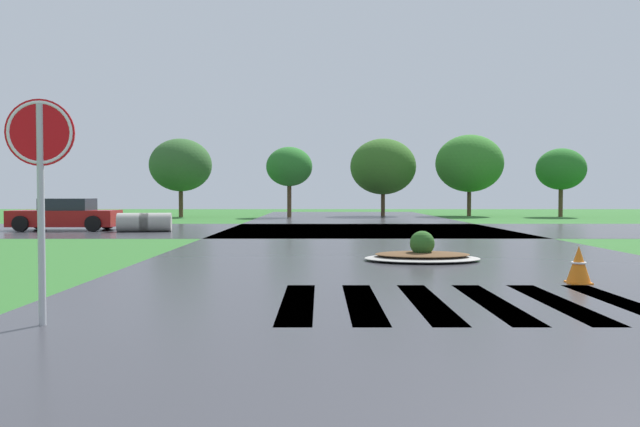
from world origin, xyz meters
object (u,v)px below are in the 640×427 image
at_px(median_island, 420,255).
at_px(car_dark_suv, 64,216).
at_px(drainage_pipe_stack, 143,222).
at_px(traffic_cone, 577,265).
at_px(stop_sign, 38,157).

height_order(median_island, car_dark_suv, car_dark_suv).
height_order(car_dark_suv, drainage_pipe_stack, car_dark_suv).
bearing_deg(drainage_pipe_stack, car_dark_suv, 163.96).
bearing_deg(traffic_cone, drainage_pipe_stack, 128.17).
distance_m(stop_sign, traffic_cone, 8.40).
xyz_separation_m(median_island, traffic_cone, (2.05, -3.56, 0.16)).
relative_size(stop_sign, traffic_cone, 4.05).
bearing_deg(car_dark_suv, drainage_pipe_stack, 162.88).
bearing_deg(median_island, car_dark_suv, 137.18).
bearing_deg(drainage_pipe_stack, median_island, -49.50).
bearing_deg(car_dark_suv, median_island, 136.10).
bearing_deg(median_island, traffic_cone, -60.02).
relative_size(median_island, car_dark_suv, 0.60).
distance_m(median_island, drainage_pipe_stack, 14.40).
height_order(stop_sign, median_island, stop_sign).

